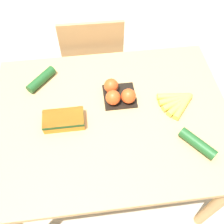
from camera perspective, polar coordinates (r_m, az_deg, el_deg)
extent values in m
plane|color=#B7A88E|center=(1.98, 0.00, -13.38)|extent=(12.00, 12.00, 0.00)
cube|color=tan|center=(1.31, 0.00, -1.13)|extent=(1.18, 0.89, 0.03)
cylinder|color=tan|center=(1.63, 21.71, -18.15)|extent=(0.06, 0.06, 0.74)
cylinder|color=tan|center=(1.89, -17.61, 0.47)|extent=(0.06, 0.06, 0.74)
cylinder|color=tan|center=(1.94, 14.26, 3.60)|extent=(0.06, 0.06, 0.74)
cube|color=tan|center=(1.99, -4.16, 11.10)|extent=(0.43, 0.41, 0.03)
cube|color=tan|center=(1.69, -4.24, 12.53)|extent=(0.39, 0.03, 0.46)
cylinder|color=tan|center=(2.29, 0.50, 10.11)|extent=(0.04, 0.04, 0.45)
cylinder|color=tan|center=(2.29, -8.63, 9.33)|extent=(0.04, 0.04, 0.45)
cylinder|color=tan|center=(2.06, 1.53, 3.46)|extent=(0.04, 0.04, 0.45)
cylinder|color=tan|center=(2.06, -8.47, 2.61)|extent=(0.04, 0.04, 0.45)
sphere|color=brown|center=(1.41, 16.57, 3.35)|extent=(0.03, 0.03, 0.03)
cylinder|color=#DBCC47|center=(1.38, 13.24, 3.32)|extent=(0.17, 0.05, 0.03)
cylinder|color=#DBCC47|center=(1.37, 13.47, 2.67)|extent=(0.17, 0.06, 0.03)
cylinder|color=#DBCC47|center=(1.36, 13.89, 2.04)|extent=(0.17, 0.09, 0.03)
cylinder|color=#DBCC47|center=(1.36, 14.47, 1.49)|extent=(0.16, 0.13, 0.03)
cylinder|color=#DBCC47|center=(1.35, 15.18, 1.04)|extent=(0.13, 0.15, 0.03)
cube|color=black|center=(1.36, 1.64, 3.48)|extent=(0.16, 0.16, 0.01)
sphere|color=#DB4C1E|center=(1.30, 0.23, 3.17)|extent=(0.08, 0.08, 0.08)
sphere|color=#DB4C1E|center=(1.31, 3.60, 3.49)|extent=(0.08, 0.08, 0.08)
sphere|color=#DB4C1E|center=(1.35, -0.18, 5.73)|extent=(0.08, 0.08, 0.08)
cube|color=orange|center=(1.27, -10.48, -1.72)|extent=(0.19, 0.11, 0.05)
cube|color=#19471E|center=(1.26, -10.59, -1.30)|extent=(0.19, 0.11, 0.02)
cylinder|color=#1E5123|center=(1.25, 18.15, -6.51)|extent=(0.15, 0.17, 0.05)
cylinder|color=#1E5123|center=(1.46, -15.16, 6.87)|extent=(0.16, 0.17, 0.05)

